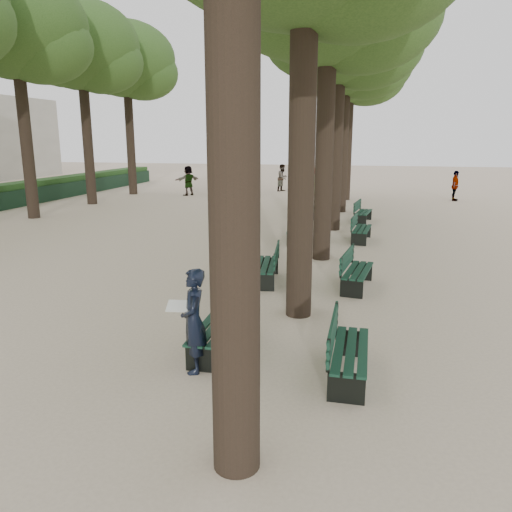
# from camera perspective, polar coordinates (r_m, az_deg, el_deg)

# --- Properties ---
(ground) EXTENTS (120.00, 120.00, 0.00)m
(ground) POSITION_cam_1_polar(r_m,az_deg,el_deg) (8.11, -9.03, -12.94)
(ground) COLOR beige
(ground) RESTS_ON ground
(tree_central_3) EXTENTS (6.00, 6.00, 9.95)m
(tree_central_3) POSITION_cam_1_polar(r_m,az_deg,el_deg) (20.18, 9.63, 24.90)
(tree_central_3) COLOR #33261C
(tree_central_3) RESTS_ON ground
(tree_central_4) EXTENTS (6.00, 6.00, 9.95)m
(tree_central_4) POSITION_cam_1_polar(r_m,az_deg,el_deg) (25.09, 10.34, 22.57)
(tree_central_4) COLOR #33261C
(tree_central_4) RESTS_ON ground
(tree_central_5) EXTENTS (6.00, 6.00, 9.95)m
(tree_central_5) POSITION_cam_1_polar(r_m,az_deg,el_deg) (30.03, 10.79, 21.00)
(tree_central_5) COLOR #33261C
(tree_central_5) RESTS_ON ground
(tree_far_3) EXTENTS (6.00, 6.00, 10.45)m
(tree_far_3) POSITION_cam_1_polar(r_m,az_deg,el_deg) (25.07, -25.91, 22.67)
(tree_far_3) COLOR #33261C
(tree_far_3) RESTS_ON ground
(tree_far_4) EXTENTS (6.00, 6.00, 10.45)m
(tree_far_4) POSITION_cam_1_polar(r_m,az_deg,el_deg) (29.17, -19.44, 21.73)
(tree_far_4) COLOR #33261C
(tree_far_4) RESTS_ON ground
(tree_far_5) EXTENTS (6.00, 6.00, 10.45)m
(tree_far_5) POSITION_cam_1_polar(r_m,az_deg,el_deg) (33.51, -14.66, 20.86)
(tree_far_5) COLOR #33261C
(tree_far_5) RESTS_ON ground
(bench_left_0) EXTENTS (0.60, 1.81, 0.92)m
(bench_left_0) POSITION_cam_1_polar(r_m,az_deg,el_deg) (8.64, -4.64, -9.13)
(bench_left_0) COLOR black
(bench_left_0) RESTS_ON ground
(bench_left_1) EXTENTS (0.78, 1.86, 0.92)m
(bench_left_1) POSITION_cam_1_polar(r_m,az_deg,el_deg) (12.61, 1.15, -1.78)
(bench_left_1) COLOR black
(bench_left_1) RESTS_ON ground
(bench_left_2) EXTENTS (0.76, 1.85, 0.92)m
(bench_left_2) POSITION_cam_1_polar(r_m,az_deg,el_deg) (17.55, 4.50, 2.53)
(bench_left_2) COLOR black
(bench_left_2) RESTS_ON ground
(bench_left_3) EXTENTS (0.57, 1.80, 0.92)m
(bench_left_3) POSITION_cam_1_polar(r_m,az_deg,el_deg) (22.99, 6.49, 5.07)
(bench_left_3) COLOR black
(bench_left_3) RESTS_ON ground
(bench_right_0) EXTENTS (0.58, 1.80, 0.92)m
(bench_right_0) POSITION_cam_1_polar(r_m,az_deg,el_deg) (7.87, 10.60, -11.69)
(bench_right_0) COLOR black
(bench_right_0) RESTS_ON ground
(bench_right_1) EXTENTS (0.80, 1.86, 0.92)m
(bench_right_1) POSITION_cam_1_polar(r_m,az_deg,el_deg) (12.32, 11.49, -2.42)
(bench_right_1) COLOR black
(bench_right_1) RESTS_ON ground
(bench_right_2) EXTENTS (0.73, 1.84, 0.92)m
(bench_right_2) POSITION_cam_1_polar(r_m,az_deg,el_deg) (17.95, 11.95, 2.52)
(bench_right_2) COLOR black
(bench_right_2) RESTS_ON ground
(bench_right_3) EXTENTS (0.81, 1.86, 0.92)m
(bench_right_3) POSITION_cam_1_polar(r_m,az_deg,el_deg) (21.99, 12.14, 4.48)
(bench_right_3) COLOR black
(bench_right_3) RESTS_ON ground
(man_with_map) EXTENTS (0.70, 0.73, 1.65)m
(man_with_map) POSITION_cam_1_polar(r_m,az_deg,el_deg) (7.80, -7.14, -7.36)
(man_with_map) COLOR black
(man_with_map) RESTS_ON ground
(pedestrian_e) EXTENTS (1.28, 1.61, 1.84)m
(pedestrian_e) POSITION_cam_1_polar(r_m,az_deg,el_deg) (31.90, -7.74, 8.53)
(pedestrian_e) COLOR #262628
(pedestrian_e) RESTS_ON ground
(pedestrian_c) EXTENTS (0.58, 1.06, 1.72)m
(pedestrian_c) POSITION_cam_1_polar(r_m,az_deg,el_deg) (30.99, 21.80, 7.45)
(pedestrian_c) COLOR #262628
(pedestrian_c) RESTS_ON ground
(pedestrian_d) EXTENTS (0.90, 0.48, 1.75)m
(pedestrian_d) POSITION_cam_1_polar(r_m,az_deg,el_deg) (32.10, 6.44, 8.52)
(pedestrian_d) COLOR #262628
(pedestrian_d) RESTS_ON ground
(pedestrian_a) EXTENTS (0.70, 0.95, 1.80)m
(pedestrian_a) POSITION_cam_1_polar(r_m,az_deg,el_deg) (34.15, 3.07, 8.92)
(pedestrian_a) COLOR #262628
(pedestrian_a) RESTS_ON ground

